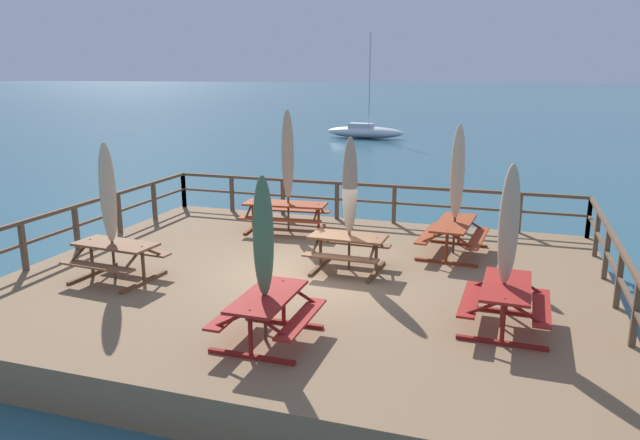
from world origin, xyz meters
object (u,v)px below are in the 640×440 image
at_px(patio_umbrella_tall_mid_left, 509,226).
at_px(patio_umbrella_short_front, 350,186).
at_px(picnic_table_mid_right, 116,253).
at_px(picnic_table_front_right, 454,231).
at_px(picnic_table_mid_centre, 506,297).
at_px(patio_umbrella_tall_front, 263,238).
at_px(patio_umbrella_short_back, 288,155).
at_px(picnic_table_back_left, 285,210).
at_px(sailboat_distant, 365,131).
at_px(picnic_table_mid_left, 348,245).
at_px(picnic_table_front_left, 268,308).
at_px(patio_umbrella_tall_mid_right, 108,194).
at_px(patio_umbrella_tall_back_right, 457,172).

distance_m(patio_umbrella_tall_mid_left, patio_umbrella_short_front, 3.87).
distance_m(picnic_table_mid_right, picnic_table_front_right, 7.47).
distance_m(picnic_table_mid_centre, patio_umbrella_tall_front, 4.10).
bearing_deg(patio_umbrella_short_back, picnic_table_mid_right, -112.80).
relative_size(picnic_table_mid_right, patio_umbrella_short_front, 0.63).
height_order(picnic_table_back_left, patio_umbrella_tall_front, patio_umbrella_tall_front).
xyz_separation_m(picnic_table_mid_right, patio_umbrella_tall_front, (4.03, -1.72, 1.14)).
height_order(patio_umbrella_short_back, sailboat_distant, sailboat_distant).
height_order(picnic_table_front_right, picnic_table_mid_left, same).
xyz_separation_m(picnic_table_front_left, patio_umbrella_tall_mid_right, (-4.13, 1.69, 1.24)).
relative_size(picnic_table_front_left, picnic_table_back_left, 0.73).
bearing_deg(picnic_table_mid_centre, picnic_table_mid_right, 179.49).
height_order(picnic_table_mid_right, sailboat_distant, sailboat_distant).
height_order(picnic_table_front_left, patio_umbrella_tall_mid_left, patio_umbrella_tall_mid_left).
relative_size(picnic_table_mid_centre, patio_umbrella_tall_mid_left, 0.63).
xyz_separation_m(picnic_table_back_left, patio_umbrella_tall_mid_right, (-1.94, -4.67, 1.23)).
height_order(patio_umbrella_tall_mid_right, patio_umbrella_short_front, patio_umbrella_short_front).
height_order(picnic_table_front_left, picnic_table_back_left, same).
bearing_deg(patio_umbrella_tall_front, picnic_table_front_left, 17.79).
bearing_deg(picnic_table_back_left, picnic_table_mid_centre, -39.46).
distance_m(patio_umbrella_tall_mid_left, sailboat_distant, 36.39).
bearing_deg(patio_umbrella_tall_mid_left, patio_umbrella_short_back, 139.86).
relative_size(picnic_table_back_left, patio_umbrella_tall_front, 0.87).
bearing_deg(picnic_table_back_left, picnic_table_front_left, -71.00).
distance_m(patio_umbrella_tall_mid_right, patio_umbrella_short_front, 4.89).
relative_size(patio_umbrella_tall_mid_right, patio_umbrella_tall_front, 1.06).
xyz_separation_m(picnic_table_mid_centre, patio_umbrella_tall_front, (-3.58, -1.65, 1.14)).
xyz_separation_m(picnic_table_mid_centre, patio_umbrella_tall_mid_left, (-0.04, 0.01, 1.20)).
distance_m(patio_umbrella_short_back, sailboat_distant, 30.49).
bearing_deg(picnic_table_mid_left, picnic_table_mid_centre, -32.60).
height_order(patio_umbrella_tall_mid_right, patio_umbrella_tall_back_right, patio_umbrella_tall_back_right).
distance_m(picnic_table_front_right, patio_umbrella_tall_back_right, 1.36).
xyz_separation_m(patio_umbrella_tall_back_right, patio_umbrella_tall_front, (-2.35, -5.70, -0.23)).
bearing_deg(picnic_table_mid_centre, patio_umbrella_tall_mid_right, 179.66).
distance_m(picnic_table_mid_centre, patio_umbrella_tall_mid_left, 1.20).
distance_m(picnic_table_mid_right, patio_umbrella_short_back, 5.28).
xyz_separation_m(picnic_table_mid_centre, patio_umbrella_short_front, (-3.26, 2.16, 1.27)).
bearing_deg(patio_umbrella_short_front, patio_umbrella_tall_back_right, 43.06).
relative_size(picnic_table_mid_right, patio_umbrella_tall_back_right, 0.59).
distance_m(picnic_table_front_right, patio_umbrella_tall_mid_left, 4.31).
height_order(picnic_table_mid_right, patio_umbrella_short_back, patio_umbrella_short_back).
height_order(picnic_table_front_right, patio_umbrella_tall_front, patio_umbrella_tall_front).
relative_size(patio_umbrella_tall_front, sailboat_distant, 0.34).
relative_size(picnic_table_mid_right, picnic_table_mid_left, 1.10).
bearing_deg(picnic_table_back_left, picnic_table_front_right, -9.28).
xyz_separation_m(patio_umbrella_tall_back_right, patio_umbrella_short_front, (-2.02, -1.89, -0.10)).
height_order(patio_umbrella_tall_back_right, patio_umbrella_short_front, patio_umbrella_tall_back_right).
height_order(picnic_table_front_right, patio_umbrella_tall_back_right, patio_umbrella_tall_back_right).
bearing_deg(sailboat_distant, picnic_table_mid_centre, -72.48).
xyz_separation_m(picnic_table_front_right, picnic_table_front_left, (-2.30, -5.62, -0.01)).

